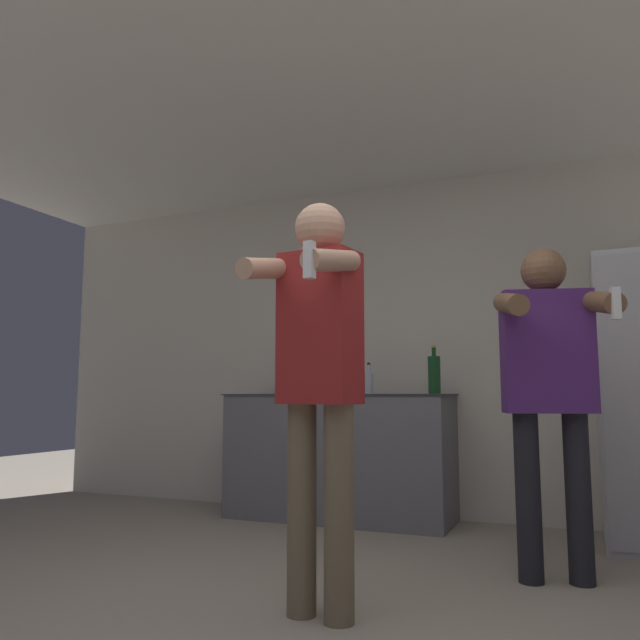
# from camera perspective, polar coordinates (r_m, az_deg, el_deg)

# --- Properties ---
(wall_back) EXTENTS (7.00, 0.06, 2.55)m
(wall_back) POSITION_cam_1_polar(r_m,az_deg,el_deg) (4.79, 11.09, -2.24)
(wall_back) COLOR beige
(wall_back) RESTS_ON ground_plane
(ceiling_slab) EXTENTS (7.00, 3.37, 0.05)m
(ceiling_slab) POSITION_cam_1_polar(r_m,az_deg,el_deg) (3.76, 5.89, 19.66)
(ceiling_slab) COLOR silver
(ceiling_slab) RESTS_ON wall_back
(counter) EXTENTS (1.66, 0.61, 0.91)m
(counter) POSITION_cam_1_polar(r_m,az_deg,el_deg) (4.68, 1.78, -12.33)
(counter) COLOR slate
(counter) RESTS_ON ground_plane
(bottle_tall_gin) EXTENTS (0.09, 0.09, 0.34)m
(bottle_tall_gin) POSITION_cam_1_polar(r_m,az_deg,el_deg) (4.42, 10.40, -4.88)
(bottle_tall_gin) COLOR #194723
(bottle_tall_gin) RESTS_ON counter
(bottle_clear_vodka) EXTENTS (0.06, 0.06, 0.28)m
(bottle_clear_vodka) POSITION_cam_1_polar(r_m,az_deg,el_deg) (4.80, -3.42, -5.53)
(bottle_clear_vodka) COLOR maroon
(bottle_clear_vodka) RESTS_ON counter
(bottle_green_wine) EXTENTS (0.06, 0.06, 0.23)m
(bottle_green_wine) POSITION_cam_1_polar(r_m,az_deg,el_deg) (4.54, 4.48, -5.69)
(bottle_green_wine) COLOR silver
(bottle_green_wine) RESTS_ON counter
(person_woman_foreground) EXTENTS (0.44, 0.49, 1.72)m
(person_woman_foreground) POSITION_cam_1_polar(r_m,az_deg,el_deg) (2.62, -0.12, -4.22)
(person_woman_foreground) COLOR #75664C
(person_woman_foreground) RESTS_ON ground_plane
(person_man_side) EXTENTS (0.60, 0.62, 1.64)m
(person_man_side) POSITION_cam_1_polar(r_m,az_deg,el_deg) (3.29, 20.18, -4.62)
(person_man_side) COLOR black
(person_man_side) RESTS_ON ground_plane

